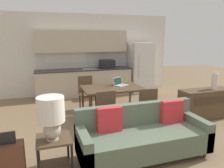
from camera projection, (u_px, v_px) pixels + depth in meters
The scene contains 15 objects.
ground_plane at pixel (140, 161), 3.45m from camera, with size 20.00×20.00×0.00m, color #7F6647.
wall_back at pixel (82, 54), 7.46m from camera, with size 6.40×0.07×2.70m.
kitchen_counter at pixel (85, 70), 7.29m from camera, with size 3.17×0.65×2.15m.
refrigerator at pixel (140, 67), 7.81m from camera, with size 0.78×0.74×1.76m.
dining_table at pixel (112, 90), 5.25m from camera, with size 1.42×0.95×0.75m.
couch at pixel (142, 136), 3.59m from camera, with size 2.11×0.80×0.85m.
side_table at pixel (54, 150), 3.05m from camera, with size 0.47×0.47×0.56m.
table_lamp at pixel (51, 115), 2.90m from camera, with size 0.36×0.36×0.60m.
credenza at pixel (205, 104), 5.27m from camera, with size 1.27×0.45×0.71m.
vase at pixel (215, 81), 5.20m from camera, with size 0.15×0.15×0.42m.
dining_chair_near_left at pixel (104, 109), 4.42m from camera, with size 0.45×0.45×0.90m.
dining_chair_near_right at pixel (146, 106), 4.62m from camera, with size 0.45×0.45×0.90m.
dining_chair_far_left at pixel (87, 91), 5.90m from camera, with size 0.45×0.45×0.90m.
laptop at pixel (120, 83), 5.45m from camera, with size 0.41×0.39×0.20m.
suitcase at pixel (8, 166), 2.78m from camera, with size 0.42×0.22×0.78m.
Camera 1 is at (-1.42, -2.81, 1.92)m, focal length 35.00 mm.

